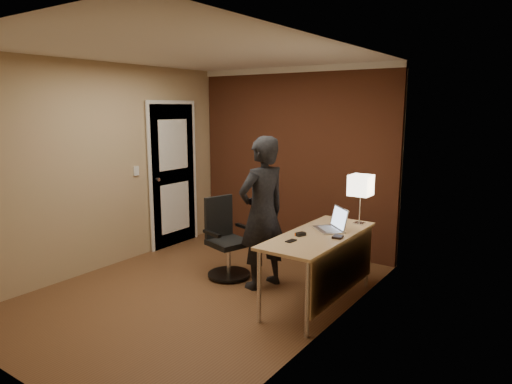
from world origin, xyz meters
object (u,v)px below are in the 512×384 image
(phone, at_px, (291,241))
(person, at_px, (262,213))
(laptop, at_px, (334,224))
(mouse, at_px, (300,234))
(wallet, at_px, (338,237))
(desk_lamp, at_px, (361,186))
(office_chair, at_px, (226,243))
(desk, at_px, (325,247))

(phone, relative_size, person, 0.07)
(laptop, bearing_deg, person, -167.88)
(mouse, bearing_deg, wallet, 41.95)
(phone, xyz_separation_m, person, (-0.62, 0.43, 0.10))
(wallet, relative_size, person, 0.07)
(desk_lamp, relative_size, phone, 4.65)
(office_chair, xyz_separation_m, person, (0.53, -0.02, 0.43))
(mouse, bearing_deg, person, 179.62)
(desk_lamp, relative_size, person, 0.32)
(desk_lamp, distance_m, office_chair, 1.69)
(wallet, bearing_deg, laptop, 123.30)
(desk, xyz_separation_m, mouse, (-0.19, -0.17, 0.14))
(laptop, relative_size, wallet, 3.81)
(desk_lamp, xyz_separation_m, mouse, (-0.30, -0.76, -0.40))
(phone, relative_size, wallet, 1.05)
(laptop, xyz_separation_m, office_chair, (-1.30, -0.15, -0.39))
(desk_lamp, xyz_separation_m, office_chair, (-1.42, -0.53, -0.74))
(desk, xyz_separation_m, person, (-0.79, 0.05, 0.23))
(desk, distance_m, office_chair, 1.33)
(mouse, bearing_deg, phone, -65.15)
(laptop, distance_m, phone, 0.62)
(phone, distance_m, person, 0.76)
(laptop, relative_size, phone, 3.64)
(laptop, xyz_separation_m, mouse, (-0.17, -0.38, -0.05))
(desk, height_order, wallet, wallet)
(person, bearing_deg, wallet, 101.23)
(desk_lamp, height_order, mouse, desk_lamp)
(phone, bearing_deg, wallet, 53.75)
(desk, height_order, phone, phone)
(desk_lamp, height_order, laptop, desk_lamp)
(office_chair, bearing_deg, desk_lamp, 20.31)
(person, bearing_deg, desk_lamp, 137.29)
(mouse, relative_size, person, 0.06)
(mouse, relative_size, office_chair, 0.11)
(desk_lamp, xyz_separation_m, person, (-0.89, -0.54, -0.31))
(desk, bearing_deg, phone, -114.32)
(person, bearing_deg, desk, 102.38)
(desk, xyz_separation_m, desk_lamp, (0.10, 0.59, 0.55))
(mouse, relative_size, phone, 0.87)
(office_chair, bearing_deg, person, -1.77)
(laptop, height_order, mouse, laptop)
(phone, xyz_separation_m, wallet, (0.31, 0.35, 0.01))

